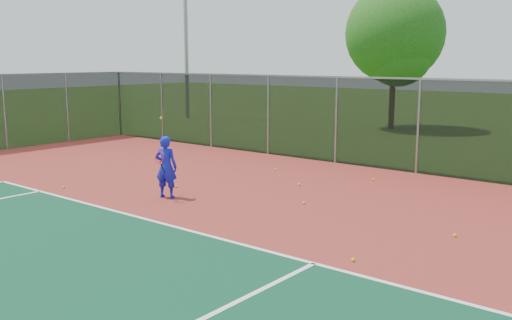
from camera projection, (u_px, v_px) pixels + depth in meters
The scene contains 14 objects.
ground at pixel (105, 289), 9.07m from camera, with size 120.00×120.00×0.00m, color #315518.
court_apron at pixel (194, 255), 10.61m from camera, with size 30.00×20.00×0.02m, color maroon.
fence_back at pixel (418, 125), 18.00m from camera, with size 30.00×0.06×3.03m.
tennis_player at pixel (166, 167), 14.89m from camera, with size 0.70×0.71×2.11m.
practice_ball_0 at pixel (299, 184), 16.44m from camera, with size 0.07×0.07×0.07m, color #BCE41A.
practice_ball_1 at pixel (64, 187), 16.10m from camera, with size 0.07×0.07×0.07m, color #BCE41A.
practice_ball_2 at pixel (304, 203), 14.32m from camera, with size 0.07×0.07×0.07m, color #BCE41A.
practice_ball_3 at pixel (353, 260), 10.24m from camera, with size 0.07×0.07×0.07m, color #BCE41A.
practice_ball_4 at pixel (176, 186), 16.17m from camera, with size 0.07×0.07×0.07m, color #BCE41A.
practice_ball_5 at pixel (275, 169), 18.72m from camera, with size 0.07×0.07×0.07m, color #BCE41A.
practice_ball_6 at pixel (455, 235), 11.67m from camera, with size 0.07×0.07×0.07m, color #BCE41A.
practice_ball_7 at pixel (373, 180), 17.10m from camera, with size 0.07×0.07×0.07m, color #BCE41A.
floodlight_nw at pixel (185, 7), 34.73m from camera, with size 0.90×0.40×12.05m.
tree_back_left at pixel (396, 38), 29.30m from camera, with size 5.10×5.10×7.49m.
Camera 1 is at (7.27, -5.16, 3.60)m, focal length 40.00 mm.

